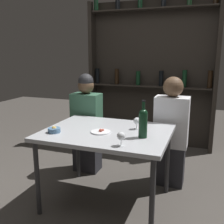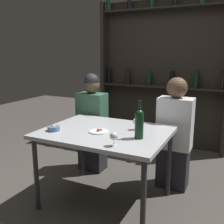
{
  "view_description": "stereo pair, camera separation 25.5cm",
  "coord_description": "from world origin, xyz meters",
  "px_view_note": "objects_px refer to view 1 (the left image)",
  "views": [
    {
      "loc": [
        0.86,
        -2.2,
        1.46
      ],
      "look_at": [
        0.0,
        0.14,
        0.9
      ],
      "focal_mm": 42.0,
      "sensor_mm": 36.0,
      "label": 1
    },
    {
      "loc": [
        1.09,
        -2.1,
        1.46
      ],
      "look_at": [
        0.0,
        0.14,
        0.9
      ],
      "focal_mm": 42.0,
      "sensor_mm": 36.0,
      "label": 2
    }
  ],
  "objects_px": {
    "snack_bowl": "(54,130)",
    "seated_person_right": "(171,134)",
    "wine_glass_1": "(137,121)",
    "seated_person_left": "(87,124)",
    "food_plate_0": "(101,132)",
    "wine_bottle": "(143,122)",
    "wine_glass_0": "(121,136)"
  },
  "relations": [
    {
      "from": "food_plate_0",
      "to": "wine_glass_1",
      "type": "bearing_deg",
      "value": 38.41
    },
    {
      "from": "wine_glass_1",
      "to": "seated_person_right",
      "type": "height_order",
      "value": "seated_person_right"
    },
    {
      "from": "snack_bowl",
      "to": "seated_person_right",
      "type": "relative_size",
      "value": 0.09
    },
    {
      "from": "wine_bottle",
      "to": "snack_bowl",
      "type": "bearing_deg",
      "value": -170.04
    },
    {
      "from": "wine_bottle",
      "to": "wine_glass_0",
      "type": "bearing_deg",
      "value": -112.6
    },
    {
      "from": "snack_bowl",
      "to": "seated_person_left",
      "type": "distance_m",
      "value": 0.85
    },
    {
      "from": "seated_person_left",
      "to": "wine_glass_0",
      "type": "bearing_deg",
      "value": -51.61
    },
    {
      "from": "wine_glass_0",
      "to": "seated_person_left",
      "type": "xyz_separation_m",
      "value": [
        -0.76,
        0.96,
        -0.23
      ]
    },
    {
      "from": "seated_person_left",
      "to": "seated_person_right",
      "type": "bearing_deg",
      "value": 0.0
    },
    {
      "from": "wine_bottle",
      "to": "seated_person_right",
      "type": "height_order",
      "value": "seated_person_right"
    },
    {
      "from": "wine_bottle",
      "to": "seated_person_left",
      "type": "relative_size",
      "value": 0.27
    },
    {
      "from": "wine_bottle",
      "to": "food_plate_0",
      "type": "height_order",
      "value": "wine_bottle"
    },
    {
      "from": "wine_bottle",
      "to": "wine_glass_0",
      "type": "height_order",
      "value": "wine_bottle"
    },
    {
      "from": "wine_bottle",
      "to": "wine_glass_1",
      "type": "height_order",
      "value": "wine_bottle"
    },
    {
      "from": "snack_bowl",
      "to": "food_plate_0",
      "type": "bearing_deg",
      "value": 19.87
    },
    {
      "from": "food_plate_0",
      "to": "snack_bowl",
      "type": "xyz_separation_m",
      "value": [
        -0.4,
        -0.15,
        0.02
      ]
    },
    {
      "from": "food_plate_0",
      "to": "seated_person_right",
      "type": "distance_m",
      "value": 0.9
    },
    {
      "from": "wine_bottle",
      "to": "seated_person_right",
      "type": "bearing_deg",
      "value": 77.59
    },
    {
      "from": "wine_glass_1",
      "to": "wine_glass_0",
      "type": "bearing_deg",
      "value": -89.53
    },
    {
      "from": "food_plate_0",
      "to": "seated_person_left",
      "type": "distance_m",
      "value": 0.85
    },
    {
      "from": "food_plate_0",
      "to": "seated_person_left",
      "type": "relative_size",
      "value": 0.15
    },
    {
      "from": "food_plate_0",
      "to": "snack_bowl",
      "type": "relative_size",
      "value": 1.57
    },
    {
      "from": "wine_bottle",
      "to": "seated_person_left",
      "type": "xyz_separation_m",
      "value": [
        -0.87,
        0.69,
        -0.29
      ]
    },
    {
      "from": "wine_bottle",
      "to": "seated_person_left",
      "type": "bearing_deg",
      "value": 141.39
    },
    {
      "from": "snack_bowl",
      "to": "seated_person_left",
      "type": "bearing_deg",
      "value": 94.97
    },
    {
      "from": "wine_bottle",
      "to": "food_plate_0",
      "type": "distance_m",
      "value": 0.42
    },
    {
      "from": "seated_person_left",
      "to": "wine_bottle",
      "type": "bearing_deg",
      "value": -38.61
    },
    {
      "from": "wine_glass_0",
      "to": "seated_person_right",
      "type": "xyz_separation_m",
      "value": [
        0.26,
        0.96,
        -0.24
      ]
    },
    {
      "from": "seated_person_left",
      "to": "seated_person_right",
      "type": "xyz_separation_m",
      "value": [
        1.02,
        0.0,
        -0.02
      ]
    },
    {
      "from": "wine_glass_1",
      "to": "snack_bowl",
      "type": "xyz_separation_m",
      "value": [
        -0.68,
        -0.37,
        -0.05
      ]
    },
    {
      "from": "wine_glass_1",
      "to": "food_plate_0",
      "type": "xyz_separation_m",
      "value": [
        -0.28,
        -0.22,
        -0.07
      ]
    },
    {
      "from": "wine_glass_0",
      "to": "snack_bowl",
      "type": "relative_size",
      "value": 1.0
    }
  ]
}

